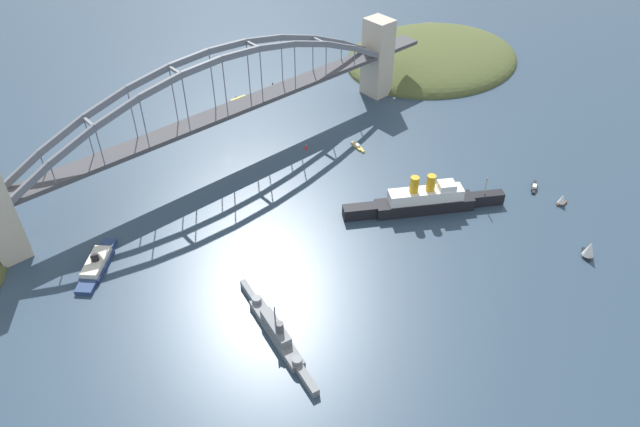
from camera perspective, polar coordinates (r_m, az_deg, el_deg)
ground_plane at (r=339.58m, az=-8.94°, el=5.30°), size 1400.00×1400.00×0.00m
harbor_arch_bridge at (r=324.98m, az=-9.43°, el=9.44°), size 300.18×16.66×63.56m
headland_west_shore at (r=460.55m, az=10.72°, el=14.54°), size 137.07×115.26×27.88m
ocean_liner at (r=298.43m, az=10.02°, el=1.22°), size 73.35×48.83×20.92m
naval_cruiser at (r=238.20m, az=-4.22°, el=-11.35°), size 15.53×63.79×17.07m
harbor_ferry_steamer at (r=283.12m, az=-20.78°, el=-4.62°), size 29.45×29.32×7.12m
seaplane_taxiing_near_bridge at (r=405.42m, az=-4.24°, el=11.94°), size 9.14×7.73×5.05m
seaplane_second_in_formation at (r=394.53m, az=-7.83°, el=10.82°), size 11.19×7.66×4.61m
small_boat_0 at (r=295.06m, az=24.59°, el=-3.16°), size 8.16×8.07×10.09m
small_boat_1 at (r=323.20m, az=22.35°, el=1.26°), size 6.61×4.50×7.04m
small_boat_2 at (r=331.41m, az=20.00°, el=2.41°), size 11.03×6.84×2.45m
small_boat_5 at (r=345.03m, az=3.64°, el=6.47°), size 4.13×12.54×2.10m
channel_marker_buoy at (r=343.42m, az=-1.36°, el=6.45°), size 2.20×2.20×2.75m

